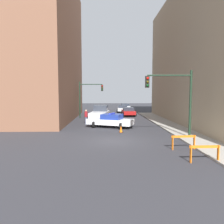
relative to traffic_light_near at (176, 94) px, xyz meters
The scene contains 14 objects.
ground_plane 5.94m from the traffic_light_near, behind, with size 120.00×120.00×0.00m, color #2D2D33.
sidewalk_right 3.83m from the traffic_light_near, 24.89° to the right, with size 2.40×44.00×0.12m.
building_corner_left 22.25m from the traffic_light_near, 141.48° to the left, with size 14.00×20.00×19.36m.
traffic_light_near is the anchor object (origin of this frame).
traffic_light_far 16.70m from the traffic_light_near, 118.75° to the left, with size 3.44×0.35×5.20m.
police_car 8.03m from the traffic_light_near, 130.79° to the left, with size 5.05×3.50×1.52m.
white_truck 14.07m from the traffic_light_near, 116.68° to the left, with size 3.07×5.61×1.90m.
parked_car_near 17.61m from the traffic_light_near, 96.21° to the left, with size 2.34×4.34×1.31m.
parked_car_mid 24.08m from the traffic_light_near, 95.42° to the left, with size 2.46×4.41×1.31m.
parked_car_far 29.95m from the traffic_light_near, 92.40° to the left, with size 2.28×4.30×1.31m.
pedestrian_crossing 11.60m from the traffic_light_near, 132.93° to the left, with size 0.37×0.37×1.66m.
barrier_front 6.64m from the traffic_light_near, 93.42° to the right, with size 1.60×0.18×0.90m.
barrier_mid 4.44m from the traffic_light_near, 98.58° to the right, with size 1.60×0.29×0.90m.
traffic_cone 5.82m from the traffic_light_near, 146.52° to the left, with size 0.36×0.36×0.66m.
Camera 1 is at (-0.70, -16.09, 3.57)m, focal length 35.00 mm.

